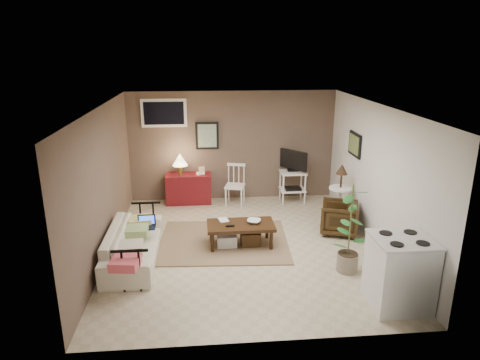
{
  "coord_description": "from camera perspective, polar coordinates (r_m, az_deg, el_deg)",
  "views": [
    {
      "loc": [
        -0.65,
        -6.66,
        3.3
      ],
      "look_at": [
        -0.03,
        0.35,
        1.09
      ],
      "focal_mm": 32.0,
      "sensor_mm": 36.0,
      "label": 1
    }
  ],
  "objects": [
    {
      "name": "bowl",
      "position": [
        7.32,
        1.87,
        -4.89
      ],
      "size": [
        0.24,
        0.12,
        0.23
      ],
      "primitive_type": "imported",
      "rotation": [
        0.0,
        0.0,
        -0.28
      ],
      "color": "#331E0E",
      "rests_on": "coffee_table"
    },
    {
      "name": "sofa_end_rails",
      "position": [
        7.07,
        -13.19,
        -7.97
      ],
      "size": [
        0.52,
        1.92,
        0.65
      ],
      "primitive_type": null,
      "color": "black",
      "rests_on": "floor"
    },
    {
      "name": "spindle_chair",
      "position": [
        9.23,
        -0.67,
        -0.81
      ],
      "size": [
        0.48,
        0.48,
        0.88
      ],
      "color": "white",
      "rests_on": "floor"
    },
    {
      "name": "rug",
      "position": [
        7.62,
        -2.17,
        -8.15
      ],
      "size": [
        2.33,
        1.91,
        0.02
      ],
      "primitive_type": "cube",
      "rotation": [
        0.0,
        0.0,
        -0.06
      ],
      "color": "#967757",
      "rests_on": "floor"
    },
    {
      "name": "floor",
      "position": [
        7.46,
        0.44,
        -8.84
      ],
      "size": [
        5.0,
        5.0,
        0.0
      ],
      "primitive_type": "plane",
      "color": "#C1B293",
      "rests_on": "ground"
    },
    {
      "name": "book_console",
      "position": [
        9.28,
        -5.84,
        1.49
      ],
      "size": [
        0.18,
        0.03,
        0.24
      ],
      "primitive_type": "imported",
      "rotation": [
        0.0,
        0.0,
        0.07
      ],
      "color": "#331E0E",
      "rests_on": "red_console"
    },
    {
      "name": "armchair",
      "position": [
        8.05,
        13.05,
        -4.74
      ],
      "size": [
        0.77,
        0.79,
        0.65
      ],
      "primitive_type": "imported",
      "rotation": [
        0.0,
        0.0,
        -1.9
      ],
      "color": "black",
      "rests_on": "floor"
    },
    {
      "name": "potted_plant",
      "position": [
        6.59,
        14.49,
        -5.86
      ],
      "size": [
        0.36,
        0.36,
        1.42
      ],
      "color": "gray",
      "rests_on": "floor"
    },
    {
      "name": "tv_stand",
      "position": [
        9.39,
        7.07,
        0.67
      ],
      "size": [
        0.55,
        0.56,
        1.16
      ],
      "color": "white",
      "rests_on": "floor"
    },
    {
      "name": "window",
      "position": [
        9.27,
        -10.11,
        8.77
      ],
      "size": [
        0.96,
        0.03,
        0.6
      ],
      "primitive_type": "cube",
      "color": "white"
    },
    {
      "name": "book_table",
      "position": [
        7.4,
        -2.82,
        -4.71
      ],
      "size": [
        0.16,
        0.05,
        0.22
      ],
      "primitive_type": "imported",
      "rotation": [
        0.0,
        0.0,
        0.21
      ],
      "color": "#331E0E",
      "rests_on": "coffee_table"
    },
    {
      "name": "art_back",
      "position": [
        9.32,
        -4.4,
        5.92
      ],
      "size": [
        0.5,
        0.03,
        0.6
      ],
      "primitive_type": "cube",
      "color": "black"
    },
    {
      "name": "sofa",
      "position": [
        7.07,
        -14.11,
        -7.59
      ],
      "size": [
        0.56,
        1.92,
        0.75
      ],
      "primitive_type": "imported",
      "rotation": [
        0.0,
        0.0,
        1.57
      ],
      "color": "white",
      "rests_on": "floor"
    },
    {
      "name": "side_table",
      "position": [
        8.43,
        13.27,
        -0.84
      ],
      "size": [
        0.44,
        0.44,
        1.17
      ],
      "color": "white",
      "rests_on": "floor"
    },
    {
      "name": "sofa_pillows",
      "position": [
        6.83,
        -14.05,
        -7.71
      ],
      "size": [
        0.37,
        1.83,
        0.13
      ],
      "primitive_type": null,
      "color": "beige",
      "rests_on": "sofa"
    },
    {
      "name": "coffee_table",
      "position": [
        7.38,
        0.03,
        -7.07
      ],
      "size": [
        1.15,
        0.6,
        0.43
      ],
      "color": "#331E0E",
      "rests_on": "floor"
    },
    {
      "name": "red_console",
      "position": [
        9.39,
        -6.96,
        -0.77
      ],
      "size": [
        0.97,
        0.43,
        1.13
      ],
      "color": "maroon",
      "rests_on": "floor"
    },
    {
      "name": "art_right",
      "position": [
        8.42,
        15.06,
        4.61
      ],
      "size": [
        0.03,
        0.6,
        0.45
      ],
      "primitive_type": "cube",
      "color": "black"
    },
    {
      "name": "stove",
      "position": [
        6.06,
        20.51,
        -11.43
      ],
      "size": [
        0.75,
        0.7,
        0.98
      ],
      "color": "white",
      "rests_on": "floor"
    },
    {
      "name": "laptop",
      "position": [
        7.29,
        -12.36,
        -5.7
      ],
      "size": [
        0.3,
        0.21,
        0.2
      ],
      "color": "black",
      "rests_on": "sofa"
    }
  ]
}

